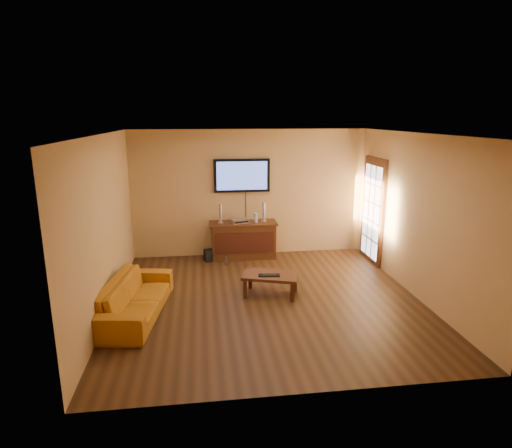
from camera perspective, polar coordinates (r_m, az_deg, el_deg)
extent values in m
plane|color=#36200F|center=(7.21, 1.51, -10.05)|extent=(5.00, 5.00, 0.00)
plane|color=tan|center=(9.19, -0.87, 4.12)|extent=(5.00, 0.00, 5.00)
plane|color=tan|center=(6.85, -19.56, -0.26)|extent=(0.00, 5.00, 5.00)
plane|color=tan|center=(7.57, 20.62, 0.98)|extent=(0.00, 5.00, 5.00)
plane|color=white|center=(6.58, 1.67, 11.91)|extent=(5.00, 5.00, 0.00)
cube|color=#44220F|center=(9.11, 15.30, 1.59)|extent=(0.06, 1.02, 2.22)
cube|color=white|center=(9.10, 15.10, 1.59)|extent=(0.01, 0.79, 1.89)
cube|color=#44220F|center=(9.14, -1.69, -2.26)|extent=(1.34, 0.50, 0.74)
cube|color=black|center=(8.89, -1.52, -2.50)|extent=(1.23, 0.02, 0.44)
cube|color=#44220F|center=(9.04, -1.71, 0.10)|extent=(1.42, 0.54, 0.04)
cube|color=black|center=(9.07, -1.90, 6.48)|extent=(1.19, 0.07, 0.70)
cube|color=#445BB1|center=(9.03, -1.88, 6.44)|extent=(1.07, 0.01, 0.60)
cube|color=#44220F|center=(7.27, 1.95, -6.87)|extent=(1.04, 0.81, 0.05)
cube|color=#44220F|center=(7.21, -1.48, -8.64)|extent=(0.06, 0.06, 0.32)
cube|color=#44220F|center=(7.10, 4.88, -9.08)|extent=(0.06, 0.06, 0.32)
cube|color=#44220F|center=(7.60, -0.79, -7.41)|extent=(0.06, 0.06, 0.32)
cube|color=#44220F|center=(7.49, 5.22, -7.80)|extent=(0.06, 0.06, 0.32)
imported|color=#B36B13|center=(6.80, -15.90, -8.68)|extent=(0.85, 2.01, 0.76)
cylinder|color=silver|center=(9.01, -4.75, 0.20)|extent=(0.11, 0.11, 0.02)
cylinder|color=silver|center=(8.96, -4.78, 1.44)|extent=(0.06, 0.06, 0.38)
cylinder|color=silver|center=(9.10, 1.05, 0.40)|extent=(0.11, 0.11, 0.02)
cylinder|color=silver|center=(9.06, 1.05, 1.64)|extent=(0.06, 0.06, 0.39)
cube|color=silver|center=(8.99, -2.25, 0.42)|extent=(0.42, 0.35, 0.08)
cube|color=white|center=(9.03, -0.05, 0.86)|extent=(0.07, 0.15, 0.19)
cube|color=black|center=(9.07, -6.14, -4.16)|extent=(0.28, 0.28, 0.23)
cylinder|color=white|center=(8.78, -3.98, -4.99)|extent=(0.06, 0.06, 0.16)
sphere|color=white|center=(8.75, -3.99, -4.46)|extent=(0.03, 0.03, 0.03)
cube|color=black|center=(7.18, 1.76, -6.85)|extent=(0.37, 0.18, 0.02)
cube|color=black|center=(7.18, 1.76, -6.77)|extent=(0.24, 0.12, 0.01)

